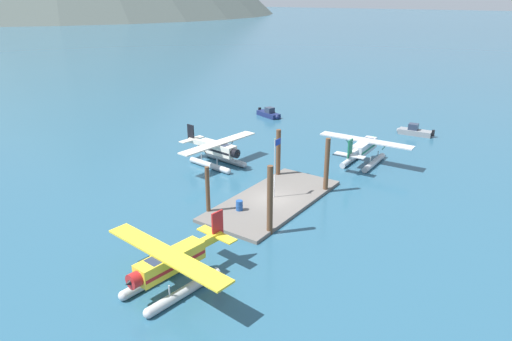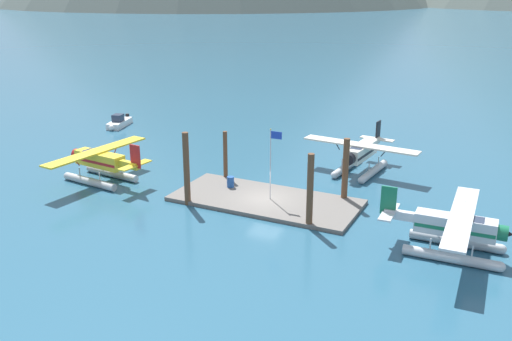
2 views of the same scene
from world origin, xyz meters
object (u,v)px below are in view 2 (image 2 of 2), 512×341
object	(u,v)px
flagpole	(272,156)
boat_white_open_west	(119,123)
fuel_drum	(231,182)
seaplane_silver_stbd_aft	(455,231)
seaplane_cream_bow_right	(361,155)
seaplane_yellow_port_aft	(100,163)

from	to	relation	value
flagpole	boat_white_open_west	world-z (taller)	flagpole
fuel_drum	seaplane_silver_stbd_aft	distance (m)	18.25
seaplane_silver_stbd_aft	seaplane_cream_bow_right	xyz separation A→B (m)	(-9.65, 12.90, 0.00)
seaplane_silver_stbd_aft	fuel_drum	bearing A→B (deg)	167.98
seaplane_silver_stbd_aft	seaplane_yellow_port_aft	xyz separation A→B (m)	(-28.86, 0.94, 0.00)
flagpole	seaplane_cream_bow_right	xyz separation A→B (m)	(4.06, 10.07, -2.21)
fuel_drum	boat_white_open_west	xyz separation A→B (m)	(-22.03, 12.98, -0.25)
boat_white_open_west	seaplane_yellow_port_aft	bearing A→B (deg)	-55.21
flagpole	seaplane_cream_bow_right	size ratio (longest dim) A/B	0.53
seaplane_yellow_port_aft	boat_white_open_west	distance (m)	19.32
boat_white_open_west	fuel_drum	bearing A→B (deg)	-30.51
flagpole	fuel_drum	size ratio (longest dim) A/B	6.32
seaplane_yellow_port_aft	boat_white_open_west	size ratio (longest dim) A/B	2.19
seaplane_cream_bow_right	seaplane_yellow_port_aft	distance (m)	22.63
flagpole	seaplane_yellow_port_aft	bearing A→B (deg)	-172.87
fuel_drum	seaplane_silver_stbd_aft	world-z (taller)	seaplane_silver_stbd_aft
seaplane_silver_stbd_aft	boat_white_open_west	world-z (taller)	seaplane_silver_stbd_aft
flagpole	seaplane_yellow_port_aft	size ratio (longest dim) A/B	0.53
seaplane_silver_stbd_aft	seaplane_yellow_port_aft	world-z (taller)	same
seaplane_yellow_port_aft	flagpole	bearing A→B (deg)	7.13
flagpole	seaplane_silver_stbd_aft	bearing A→B (deg)	-11.67
flagpole	seaplane_cream_bow_right	world-z (taller)	flagpole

